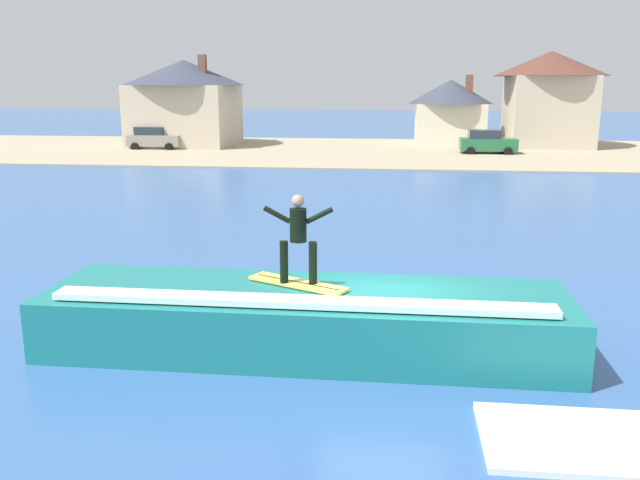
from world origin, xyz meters
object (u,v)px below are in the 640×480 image
(surfboard, at_px, (298,283))
(surfer, at_px, (298,234))
(car_near_shore, at_px, (155,138))
(house_small_cottage, at_px, (450,108))
(car_far_shore, at_px, (487,142))
(house_with_chimney, at_px, (185,99))
(house_gabled_white, at_px, (549,94))
(wave_crest, at_px, (305,318))

(surfboard, height_order, surfer, surfer)
(car_near_shore, xyz_separation_m, house_small_cottage, (23.98, 7.55, 2.19))
(car_far_shore, distance_m, house_with_chimney, 25.32)
(house_small_cottage, bearing_deg, car_near_shore, -162.53)
(house_with_chimney, bearing_deg, surfboard, -69.61)
(house_gabled_white, bearing_deg, house_with_chimney, -175.10)
(surfboard, xyz_separation_m, surfer, (0.03, -0.06, 1.01))
(surfboard, relative_size, house_gabled_white, 0.22)
(surfboard, xyz_separation_m, house_with_chimney, (-16.28, 43.80, 2.59))
(surfboard, relative_size, car_near_shore, 0.48)
(car_far_shore, distance_m, house_small_cottage, 8.80)
(house_with_chimney, bearing_deg, wave_crest, -69.42)
(house_with_chimney, xyz_separation_m, house_gabled_white, (30.47, 2.61, 0.46))
(surfboard, relative_size, car_far_shore, 0.50)
(wave_crest, distance_m, house_small_cottage, 48.14)
(house_small_cottage, bearing_deg, house_with_chimney, -170.04)
(car_near_shore, bearing_deg, wave_crest, -65.96)
(house_gabled_white, bearing_deg, surfboard, -106.99)
(house_with_chimney, height_order, house_small_cottage, house_with_chimney)
(wave_crest, xyz_separation_m, surfer, (-0.11, -0.12, 1.75))
(surfer, xyz_separation_m, house_small_cottage, (6.19, 47.81, 0.76))
(car_near_shore, distance_m, house_with_chimney, 4.92)
(wave_crest, xyz_separation_m, house_with_chimney, (-16.42, 43.74, 3.33))
(house_with_chimney, bearing_deg, house_gabled_white, 4.90)
(house_with_chimney, xyz_separation_m, house_small_cottage, (22.50, 3.95, -0.83))
(car_far_shore, height_order, house_small_cottage, house_small_cottage)
(surfer, xyz_separation_m, car_far_shore, (8.46, 39.59, -1.43))
(surfboard, height_order, house_gabled_white, house_gabled_white)
(surfboard, xyz_separation_m, house_small_cottage, (6.22, 47.75, 1.77))
(surfboard, xyz_separation_m, house_gabled_white, (14.19, 46.42, 3.06))
(surfer, height_order, house_gabled_white, house_gabled_white)
(surfboard, xyz_separation_m, car_far_shore, (8.49, 39.54, -0.42))
(surfer, bearing_deg, car_far_shore, 77.94)
(surfboard, distance_m, house_gabled_white, 48.63)
(wave_crest, bearing_deg, house_small_cottage, 82.73)
(surfer, relative_size, house_with_chimney, 0.17)
(house_gabled_white, bearing_deg, wave_crest, -106.86)
(car_near_shore, relative_size, house_with_chimney, 0.42)
(car_near_shore, distance_m, house_gabled_white, 32.73)
(surfboard, bearing_deg, house_small_cottage, 82.58)
(wave_crest, height_order, house_with_chimney, house_with_chimney)
(car_near_shore, relative_size, house_gabled_white, 0.46)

